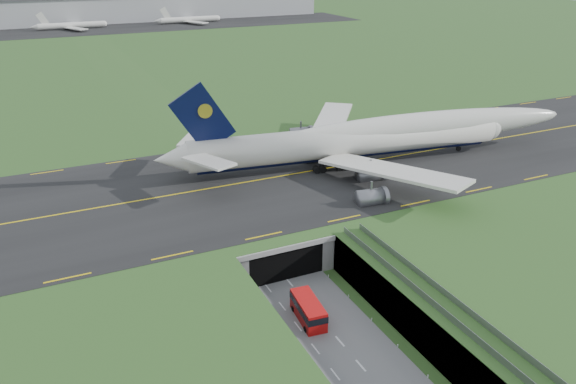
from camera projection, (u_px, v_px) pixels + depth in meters
name	position (u px, v px, depth m)	size (l,w,h in m)	color
ground	(311.00, 309.00, 77.90)	(900.00, 900.00, 0.00)	#305823
airfield_deck	(312.00, 291.00, 76.71)	(800.00, 800.00, 6.00)	gray
trench_road	(338.00, 340.00, 71.63)	(12.00, 75.00, 0.20)	slate
taxiway	(230.00, 185.00, 102.92)	(800.00, 44.00, 0.18)	black
tunnel_portal	(264.00, 236.00, 90.47)	(17.00, 22.30, 6.00)	gray
guideway	(474.00, 336.00, 64.15)	(3.00, 53.00, 7.05)	#A8A8A3
jumbo_jet	(377.00, 137.00, 112.98)	(88.02, 57.35, 19.14)	silver
shuttle_tram	(308.00, 310.00, 74.89)	(3.47, 7.54, 2.98)	red
cargo_terminal	(73.00, 10.00, 321.29)	(320.00, 67.00, 15.60)	#B2B2B2
distant_hills	(143.00, 15.00, 462.00)	(700.00, 91.00, 60.00)	#54655E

